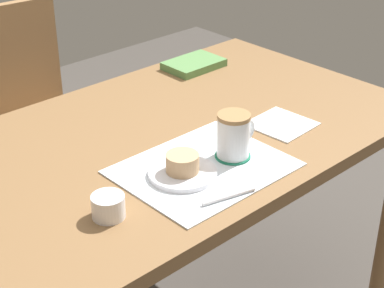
# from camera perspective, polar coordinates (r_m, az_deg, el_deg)

# --- Properties ---
(dining_table) EXTENTS (1.37, 0.78, 0.73)m
(dining_table) POSITION_cam_1_polar(r_m,az_deg,el_deg) (1.68, -2.77, -1.51)
(dining_table) COLOR brown
(dining_table) RESTS_ON ground_plane
(wooden_chair) EXTENTS (0.46, 0.46, 0.87)m
(wooden_chair) POSITION_cam_1_polar(r_m,az_deg,el_deg) (2.34, -14.41, 2.14)
(wooden_chair) COLOR #997047
(wooden_chair) RESTS_ON ground_plane
(placemat) EXTENTS (0.38, 0.31, 0.00)m
(placemat) POSITION_cam_1_polar(r_m,az_deg,el_deg) (1.50, 1.04, -2.15)
(placemat) COLOR white
(placemat) RESTS_ON dining_table
(pastry_plate) EXTENTS (0.16, 0.16, 0.01)m
(pastry_plate) POSITION_cam_1_polar(r_m,az_deg,el_deg) (1.46, -0.85, -2.61)
(pastry_plate) COLOR white
(pastry_plate) RESTS_ON placemat
(pastry) EXTENTS (0.08, 0.08, 0.04)m
(pastry) POSITION_cam_1_polar(r_m,az_deg,el_deg) (1.45, -0.85, -1.68)
(pastry) COLOR tan
(pastry) RESTS_ON pastry_plate
(coffee_coaster) EXTENTS (0.09, 0.09, 0.00)m
(coffee_coaster) POSITION_cam_1_polar(r_m,az_deg,el_deg) (1.54, 3.64, -1.06)
(coffee_coaster) COLOR #196B4C
(coffee_coaster) RESTS_ON placemat
(coffee_mug) EXTENTS (0.11, 0.08, 0.11)m
(coffee_mug) POSITION_cam_1_polar(r_m,az_deg,el_deg) (1.52, 3.77, 0.83)
(coffee_mug) COLOR white
(coffee_mug) RESTS_ON coffee_coaster
(teaspoon) EXTENTS (0.13, 0.04, 0.01)m
(teaspoon) POSITION_cam_1_polar(r_m,az_deg,el_deg) (1.39, 3.29, -4.68)
(teaspoon) COLOR silver
(teaspoon) RESTS_ON placemat
(paper_napkin) EXTENTS (0.16, 0.16, 0.00)m
(paper_napkin) POSITION_cam_1_polar(r_m,az_deg,el_deg) (1.71, 7.95, 1.76)
(paper_napkin) COLOR white
(paper_napkin) RESTS_ON dining_table
(sugar_bowl) EXTENTS (0.07, 0.07, 0.05)m
(sugar_bowl) POSITION_cam_1_polar(r_m,az_deg,el_deg) (1.33, -7.46, -5.52)
(sugar_bowl) COLOR white
(sugar_bowl) RESTS_ON dining_table
(small_book) EXTENTS (0.18, 0.12, 0.02)m
(small_book) POSITION_cam_1_polar(r_m,az_deg,el_deg) (2.06, 0.16, 7.11)
(small_book) COLOR #598C4C
(small_book) RESTS_ON dining_table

